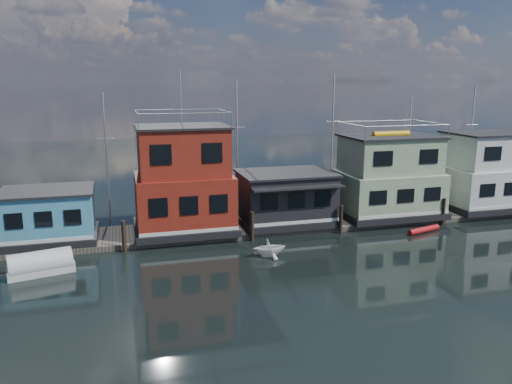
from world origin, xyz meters
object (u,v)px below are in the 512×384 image
object	(u,v)px
houseboat_white	(490,172)
houseboat_dark	(286,197)
houseboat_blue	(48,216)
houseboat_red	(184,182)
houseboat_green	(388,178)
tarp_runabout	(41,265)
red_kayak	(424,230)
dinghy_white	(269,247)

from	to	relation	value
houseboat_white	houseboat_dark	bearing A→B (deg)	-179.94
houseboat_blue	houseboat_red	world-z (taller)	houseboat_red
houseboat_green	houseboat_white	bearing A→B (deg)	-0.00
houseboat_white	tarp_runabout	bearing A→B (deg)	-171.42
houseboat_white	red_kayak	size ratio (longest dim) A/B	2.73
tarp_runabout	dinghy_white	bearing A→B (deg)	-16.70
houseboat_blue	dinghy_white	xyz separation A→B (m)	(14.28, -6.17, -1.60)
houseboat_white	red_kayak	xyz separation A→B (m)	(-9.24, -4.32, -3.31)
houseboat_dark	houseboat_green	world-z (taller)	houseboat_green
tarp_runabout	houseboat_white	bearing A→B (deg)	-5.39
dinghy_white	tarp_runabout	world-z (taller)	tarp_runabout
houseboat_dark	dinghy_white	size ratio (longest dim) A/B	3.20
houseboat_dark	red_kayak	world-z (taller)	houseboat_dark
dinghy_white	tarp_runabout	xyz separation A→B (m)	(-14.22, 0.68, -0.04)
dinghy_white	houseboat_dark	bearing A→B (deg)	-29.02
houseboat_dark	tarp_runabout	bearing A→B (deg)	-162.56
houseboat_red	red_kayak	distance (m)	18.68
houseboat_dark	houseboat_white	bearing A→B (deg)	0.06
houseboat_green	dinghy_white	bearing A→B (deg)	-153.19
houseboat_white	houseboat_red	bearing A→B (deg)	-180.00
houseboat_blue	houseboat_red	distance (m)	9.69
houseboat_blue	red_kayak	xyz separation A→B (m)	(27.26, -4.32, -1.98)
tarp_runabout	red_kayak	bearing A→B (deg)	-11.48
houseboat_blue	houseboat_red	size ratio (longest dim) A/B	0.54
houseboat_green	houseboat_dark	bearing A→B (deg)	-179.88
houseboat_green	houseboat_blue	bearing A→B (deg)	-180.00
houseboat_dark	houseboat_white	distance (m)	19.03
houseboat_blue	houseboat_white	distance (m)	36.52
dinghy_white	houseboat_green	bearing A→B (deg)	-64.60
houseboat_green	tarp_runabout	bearing A→B (deg)	-168.25
red_kayak	dinghy_white	bearing A→B (deg)	172.39
houseboat_dark	houseboat_red	bearing A→B (deg)	179.86
houseboat_green	dinghy_white	xyz separation A→B (m)	(-12.22, -6.17, -2.94)
houseboat_green	red_kayak	distance (m)	5.50
houseboat_red	tarp_runabout	distance (m)	11.48
houseboat_red	houseboat_dark	size ratio (longest dim) A/B	1.60
houseboat_blue	red_kayak	size ratio (longest dim) A/B	2.08
houseboat_blue	houseboat_dark	bearing A→B (deg)	-0.06
red_kayak	houseboat_blue	bearing A→B (deg)	155.24
houseboat_red	houseboat_green	world-z (taller)	houseboat_red
houseboat_red	red_kayak	size ratio (longest dim) A/B	3.85
houseboat_blue	houseboat_green	size ratio (longest dim) A/B	0.76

